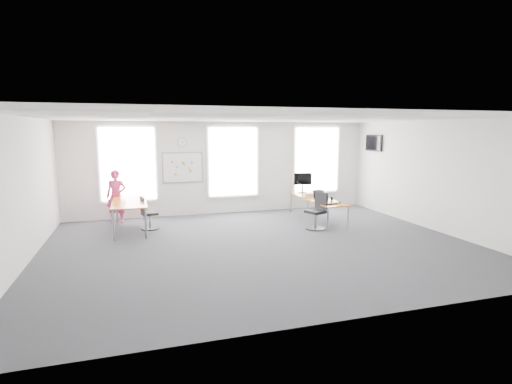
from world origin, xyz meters
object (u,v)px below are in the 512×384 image
object	(u,v)px
chair_right	(317,213)
monitor	(303,181)
keyboard	(330,204)
desk_left	(130,203)
headphones	(329,199)
desk_right	(317,200)
person	(116,196)
chair_left	(148,215)

from	to	relation	value
chair_right	monitor	size ratio (longest dim) A/B	1.55
keyboard	chair_right	bearing A→B (deg)	160.48
desk_left	headphones	size ratio (longest dim) A/B	12.15
desk_right	monitor	xyz separation A→B (m)	(0.03, 1.17, 0.44)
chair_right	headphones	xyz separation A→B (m)	(0.65, 0.56, 0.28)
desk_right	person	distance (m)	6.00
desk_left	person	distance (m)	1.10
desk_left	person	size ratio (longest dim) A/B	1.41
desk_right	keyboard	distance (m)	1.03
desk_right	chair_right	xyz separation A→B (m)	(-0.48, -1.02, -0.18)
headphones	monitor	world-z (taller)	monitor
person	headphones	distance (m)	6.29
keyboard	chair_left	bearing A→B (deg)	145.74
keyboard	monitor	world-z (taller)	monitor
keyboard	desk_right	bearing A→B (deg)	65.51
desk_left	chair_left	size ratio (longest dim) A/B	2.43
desk_right	chair_left	world-z (taller)	chair_left
desk_left	chair_left	bearing A→B (deg)	-7.59
desk_left	chair_right	distance (m)	5.17
chair_right	chair_left	world-z (taller)	chair_right
chair_left	keyboard	world-z (taller)	chair_left
headphones	keyboard	bearing A→B (deg)	-123.28
chair_left	person	bearing A→B (deg)	26.91
desk_right	desk_left	xyz separation A→B (m)	(-5.46, 0.37, 0.11)
desk_left	headphones	world-z (taller)	desk_left
chair_left	headphones	xyz separation A→B (m)	(5.16, -0.78, 0.32)
desk_left	person	xyz separation A→B (m)	(-0.38, 1.03, 0.05)
chair_left	person	xyz separation A→B (m)	(-0.84, 1.10, 0.39)
headphones	desk_left	bearing A→B (deg)	163.88
monitor	chair_right	bearing A→B (deg)	-90.44
headphones	monitor	xyz separation A→B (m)	(-0.14, 1.64, 0.35)
desk_right	headphones	size ratio (longest dim) A/B	15.14
desk_right	desk_left	size ratio (longest dim) A/B	1.25
chair_right	headphones	world-z (taller)	chair_right
person	monitor	bearing A→B (deg)	7.38
desk_right	headphones	distance (m)	0.51
chair_right	monitor	bearing A→B (deg)	146.87
monitor	person	bearing A→B (deg)	-169.64
chair_right	person	xyz separation A→B (m)	(-5.35, 2.43, 0.34)
person	desk_right	bearing A→B (deg)	-3.86
desk_right	keyboard	world-z (taller)	keyboard
chair_right	chair_left	size ratio (longest dim) A/B	1.12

